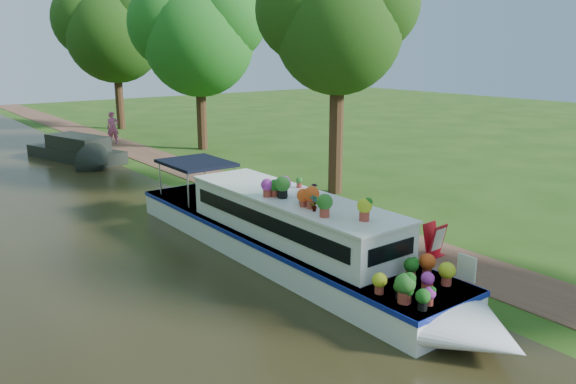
{
  "coord_description": "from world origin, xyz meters",
  "views": [
    {
      "loc": [
        -10.84,
        -13.08,
        5.57
      ],
      "look_at": [
        -0.73,
        0.16,
        1.3
      ],
      "focal_mm": 35.0,
      "sensor_mm": 36.0,
      "label": 1
    }
  ],
  "objects": [
    {
      "name": "second_boat",
      "position": [
        -2.27,
        15.7,
        0.53
      ],
      "size": [
        3.46,
        7.13,
        1.31
      ],
      "rotation": [
        0.0,
        0.0,
        0.27
      ],
      "color": "black",
      "rests_on": "canal_water"
    },
    {
      "name": "towpath",
      "position": [
        1.2,
        0.0,
        0.01
      ],
      "size": [
        2.2,
        100.0,
        0.03
      ],
      "primitive_type": "cube",
      "color": "brown",
      "rests_on": "ground"
    },
    {
      "name": "sandwich_board",
      "position": [
        1.19,
        -3.96,
        0.44
      ],
      "size": [
        0.58,
        0.48,
        0.91
      ],
      "rotation": [
        0.0,
        0.0,
        0.07
      ],
      "color": "#AE0C19",
      "rests_on": "towpath"
    },
    {
      "name": "pedestrian_pink",
      "position": [
        1.04,
        19.6,
        0.99
      ],
      "size": [
        0.77,
        0.56,
        1.93
      ],
      "primitive_type": "imported",
      "rotation": [
        0.0,
        0.0,
        -0.15
      ],
      "color": "#C6519A",
      "rests_on": "towpath"
    },
    {
      "name": "tree_near_overhang",
      "position": [
        3.79,
        3.06,
        6.6
      ],
      "size": [
        5.52,
        5.28,
        8.99
      ],
      "color": "black",
      "rests_on": "ground"
    },
    {
      "name": "ground",
      "position": [
        0.0,
        0.0,
        0.0
      ],
      "size": [
        100.0,
        100.0,
        0.0
      ],
      "primitive_type": "plane",
      "color": "#214411",
      "rests_on": "ground"
    },
    {
      "name": "canal_water",
      "position": [
        -6.0,
        0.0,
        0.01
      ],
      "size": [
        10.0,
        100.0,
        0.02
      ],
      "primitive_type": "cube",
      "color": "black",
      "rests_on": "ground"
    },
    {
      "name": "verge_plant",
      "position": [
        -0.54,
        -1.32,
        0.24
      ],
      "size": [
        0.47,
        0.42,
        0.48
      ],
      "primitive_type": "imported",
      "rotation": [
        0.0,
        0.0,
        0.12
      ],
      "color": "#376B20",
      "rests_on": "ground"
    },
    {
      "name": "plant_boat",
      "position": [
        -2.25,
        -2.02,
        0.85
      ],
      "size": [
        2.29,
        13.52,
        2.25
      ],
      "color": "white",
      "rests_on": "canal_water"
    },
    {
      "name": "tree_near_far",
      "position": [
        3.98,
        26.09,
        7.05
      ],
      "size": [
        7.59,
        7.26,
        10.3
      ],
      "color": "black",
      "rests_on": "ground"
    },
    {
      "name": "tree_near_mid",
      "position": [
        4.48,
        15.08,
        6.44
      ],
      "size": [
        6.9,
        6.6,
        9.4
      ],
      "color": "black",
      "rests_on": "ground"
    }
  ]
}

